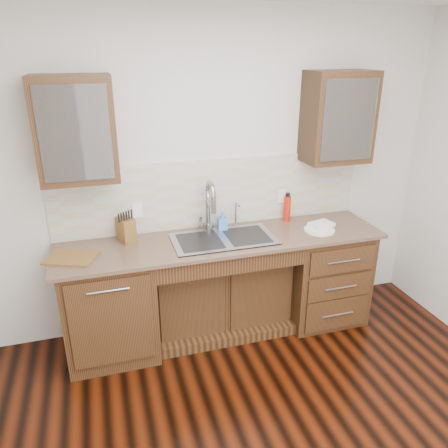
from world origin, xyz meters
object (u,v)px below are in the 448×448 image
object	(u,v)px
water_bottle	(287,209)
knife_block	(126,230)
plate	(319,230)
cutting_board	(71,258)
soap_bottle	(222,221)

from	to	relation	value
water_bottle	knife_block	xyz separation A→B (m)	(-1.43, -0.04, -0.02)
plate	water_bottle	bearing A→B (deg)	119.96
water_bottle	cutting_board	bearing A→B (deg)	-172.04
water_bottle	plate	world-z (taller)	water_bottle
cutting_board	soap_bottle	bearing A→B (deg)	9.72
water_bottle	cutting_board	distance (m)	1.88
soap_bottle	water_bottle	world-z (taller)	water_bottle
soap_bottle	knife_block	size ratio (longest dim) A/B	0.89
soap_bottle	plate	bearing A→B (deg)	-13.06
cutting_board	water_bottle	bearing A→B (deg)	7.96
knife_block	cutting_board	distance (m)	0.49
water_bottle	cutting_board	world-z (taller)	water_bottle
water_bottle	knife_block	size ratio (longest dim) A/B	1.21
plate	knife_block	distance (m)	1.62
knife_block	plate	bearing A→B (deg)	-29.32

